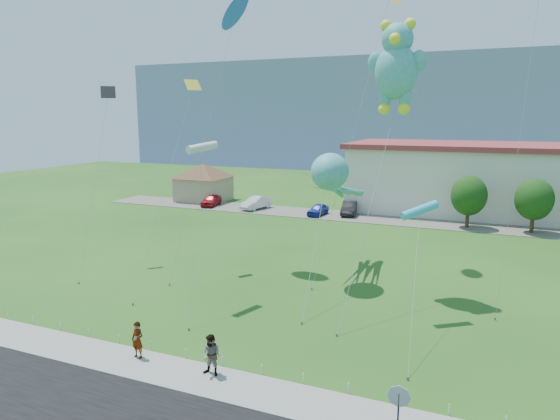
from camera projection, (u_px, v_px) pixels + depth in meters
The scene contains 23 objects.
ground at pixel (218, 350), 24.68m from camera, with size 160.00×160.00×0.00m, color #1E4D15.
sidewalk at pixel (187, 376), 22.18m from camera, with size 80.00×2.50×0.10m, color gray.
parking_strip at pixel (373, 218), 56.36m from camera, with size 70.00×6.00×0.06m, color #59544C.
hill_ridge at pixel (446, 112), 130.97m from camera, with size 160.00×50.00×25.00m, color gray.
pavilion at pixel (203, 179), 67.69m from camera, with size 9.20×9.20×5.00m.
stop_sign at pixel (399, 402), 16.90m from camera, with size 0.80×0.07×2.50m.
rope_fence at pixel (204, 357), 23.46m from camera, with size 26.05×0.05×0.50m.
tree_near at pixel (469, 196), 51.00m from camera, with size 3.60×3.60×5.47m.
tree_mid at pixel (534, 199), 48.71m from camera, with size 3.60×3.60×5.47m.
pedestrian_left at pixel (137, 340), 23.59m from camera, with size 0.65×0.43×1.78m, color gray.
pedestrian_right at pixel (212, 355), 21.98m from camera, with size 0.91×0.71×1.88m, color gray.
parked_car_red at pixel (211, 200), 63.95m from camera, with size 1.71×4.24×1.45m, color #AE151C.
parked_car_silver at pixel (256, 203), 61.72m from camera, with size 1.62×4.64×1.53m, color silver.
parked_car_blue at pixel (318, 210), 57.91m from camera, with size 1.53×3.81×1.30m, color #1B2E98.
parked_car_black at pixel (349, 208), 58.16m from camera, with size 1.60×4.60×1.51m, color black.
octopus_kite at pixel (335, 180), 34.63m from camera, with size 2.49×13.68×9.00m.
teddy_bear_kite at pixel (396, 65), 31.17m from camera, with size 3.64×10.04×17.31m.
small_kite_blue at pixel (233, 18), 36.88m from camera, with size 2.29×8.38×19.72m.
small_kite_white at pixel (202, 149), 30.05m from camera, with size 2.02×5.85×9.99m.
small_kite_orange at pixel (388, 2), 37.45m from camera, with size 3.41×10.73×21.07m.
small_kite_black at pixel (105, 114), 38.08m from camera, with size 2.78×7.13×13.67m.
small_kite_cyan at pixel (420, 211), 27.89m from camera, with size 1.11×8.79×6.65m.
small_kite_yellow at pixel (186, 110), 35.93m from camera, with size 1.79×9.91×14.09m.
Camera 1 is at (11.78, -19.95, 11.43)m, focal length 32.00 mm.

